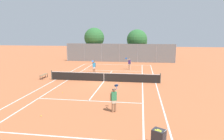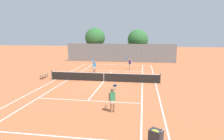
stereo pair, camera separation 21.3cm
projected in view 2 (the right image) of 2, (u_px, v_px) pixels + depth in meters
name	position (u px, v px, depth m)	size (l,w,h in m)	color
ground_plane	(104.00, 81.00, 21.60)	(120.00, 120.00, 0.00)	#BC663D
court_line_markings	(104.00, 81.00, 21.60)	(11.10, 23.90, 0.01)	silver
tennis_net	(104.00, 77.00, 21.51)	(12.00, 0.10, 1.07)	#474C47
ball_cart	(156.00, 137.00, 8.97)	(0.77, 0.71, 0.96)	#2D2D33
player_near_side	(112.00, 99.00, 13.00)	(0.49, 0.86, 1.77)	#936B4C
player_far_left	(94.00, 66.00, 25.93)	(0.44, 0.89, 1.77)	#936B4C
player_far_right	(130.00, 63.00, 28.50)	(0.87, 0.67, 1.77)	beige
loose_tennis_ball_0	(100.00, 70.00, 28.31)	(0.07, 0.07, 0.07)	#D1DB33
loose_tennis_ball_1	(62.00, 92.00, 17.46)	(0.07, 0.07, 0.07)	#D1DB33
loose_tennis_ball_2	(121.00, 82.00, 21.11)	(0.07, 0.07, 0.07)	#D1DB33
loose_tennis_ball_3	(40.00, 116.00, 12.50)	(0.07, 0.07, 0.07)	#D1DB33
loose_tennis_ball_4	(112.00, 71.00, 27.51)	(0.07, 0.07, 0.07)	#D1DB33
courtside_bench	(44.00, 75.00, 23.05)	(0.36, 1.50, 0.47)	olive
back_fence	(120.00, 53.00, 36.12)	(19.84, 0.08, 3.32)	gray
tree_behind_left	(95.00, 38.00, 38.21)	(3.81, 3.81, 6.21)	brown
tree_behind_right	(139.00, 40.00, 38.17)	(3.90, 3.90, 5.90)	brown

